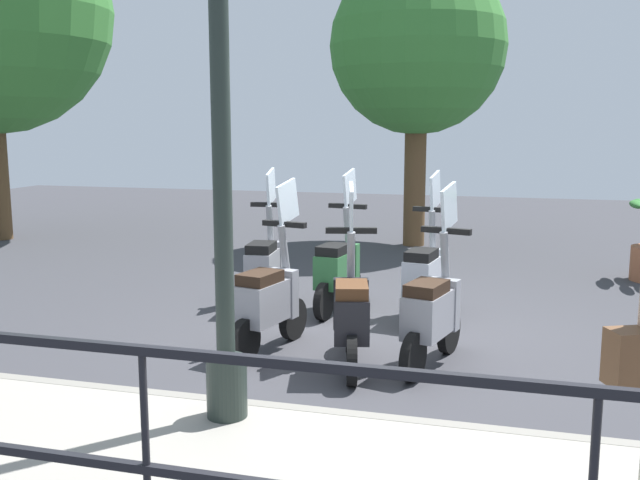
# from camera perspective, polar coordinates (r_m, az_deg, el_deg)

# --- Properties ---
(ground_plane) EXTENTS (28.00, 28.00, 0.00)m
(ground_plane) POSITION_cam_1_polar(r_m,az_deg,el_deg) (6.93, 3.60, -7.80)
(ground_plane) COLOR #38383D
(fence_railing) EXTENTS (0.04, 16.03, 1.07)m
(fence_railing) POSITION_cam_1_polar(r_m,az_deg,el_deg) (2.87, -13.84, -14.15)
(fence_railing) COLOR black
(fence_railing) RESTS_ON promenade_walkway
(lamp_post_near) EXTENTS (0.26, 0.90, 3.96)m
(lamp_post_near) POSITION_cam_1_polar(r_m,az_deg,el_deg) (4.44, -7.89, 7.34)
(lamp_post_near) COLOR #232D28
(lamp_post_near) RESTS_ON promenade_walkway
(tree_distant) EXTENTS (2.86, 2.86, 4.71)m
(tree_distant) POSITION_cam_1_polar(r_m,az_deg,el_deg) (12.07, 7.82, 15.01)
(tree_distant) COLOR brown
(tree_distant) RESTS_ON ground_plane
(scooter_near_0) EXTENTS (1.21, 0.52, 1.54)m
(scooter_near_0) POSITION_cam_1_polar(r_m,az_deg,el_deg) (6.06, 8.98, -5.64)
(scooter_near_0) COLOR black
(scooter_near_0) RESTS_ON ground_plane
(scooter_near_1) EXTENTS (1.21, 0.51, 1.54)m
(scooter_near_1) POSITION_cam_1_polar(r_m,az_deg,el_deg) (5.97, 2.51, -5.78)
(scooter_near_1) COLOR black
(scooter_near_1) RESTS_ON ground_plane
(scooter_near_2) EXTENTS (1.22, 0.50, 1.54)m
(scooter_near_2) POSITION_cam_1_polar(r_m,az_deg,el_deg) (6.39, -4.10, -4.77)
(scooter_near_2) COLOR black
(scooter_near_2) RESTS_ON ground_plane
(scooter_far_0) EXTENTS (1.23, 0.46, 1.54)m
(scooter_far_0) POSITION_cam_1_polar(r_m,az_deg,el_deg) (7.53, 8.38, -2.70)
(scooter_far_0) COLOR black
(scooter_far_0) RESTS_ON ground_plane
(scooter_far_1) EXTENTS (1.23, 0.45, 1.54)m
(scooter_far_1) POSITION_cam_1_polar(r_m,az_deg,el_deg) (7.76, 1.47, -2.24)
(scooter_far_1) COLOR black
(scooter_far_1) RESTS_ON ground_plane
(scooter_far_2) EXTENTS (1.23, 0.44, 1.54)m
(scooter_far_2) POSITION_cam_1_polar(r_m,az_deg,el_deg) (7.91, -4.44, -2.05)
(scooter_far_2) COLOR black
(scooter_far_2) RESTS_ON ground_plane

